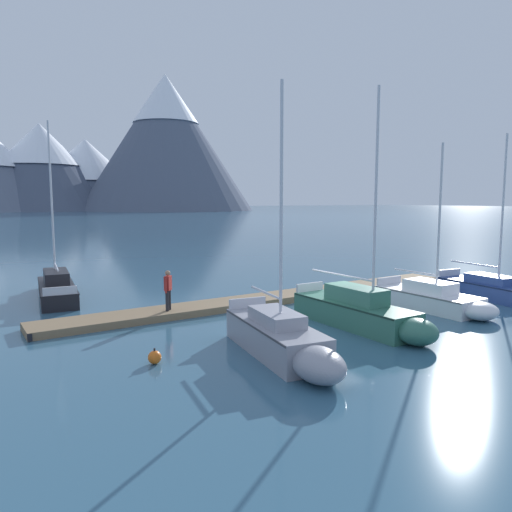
{
  "coord_description": "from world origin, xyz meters",
  "views": [
    {
      "loc": [
        -12.0,
        -15.52,
        4.89
      ],
      "look_at": [
        0.0,
        6.0,
        2.0
      ],
      "focal_mm": 33.54,
      "sensor_mm": 36.0,
      "label": 1
    }
  ],
  "objects_px": {
    "sailboat_mid_dock_port": "(362,312)",
    "mooring_buoy_channel_marker": "(155,357)",
    "sailboat_far_berth": "(498,290)",
    "sailboat_nearest_berth": "(56,287)",
    "sailboat_mid_dock_starboard": "(435,299)",
    "sailboat_second_berth": "(283,339)",
    "person_on_dock": "(168,288)"
  },
  "relations": [
    {
      "from": "sailboat_second_berth",
      "to": "sailboat_far_berth",
      "type": "bearing_deg",
      "value": 8.87
    },
    {
      "from": "sailboat_second_berth",
      "to": "mooring_buoy_channel_marker",
      "type": "relative_size",
      "value": 17.35
    },
    {
      "from": "mooring_buoy_channel_marker",
      "to": "sailboat_nearest_berth",
      "type": "bearing_deg",
      "value": 96.44
    },
    {
      "from": "sailboat_far_berth",
      "to": "mooring_buoy_channel_marker",
      "type": "relative_size",
      "value": 16.56
    },
    {
      "from": "sailboat_mid_dock_port",
      "to": "sailboat_far_berth",
      "type": "relative_size",
      "value": 1.11
    },
    {
      "from": "person_on_dock",
      "to": "mooring_buoy_channel_marker",
      "type": "height_order",
      "value": "person_on_dock"
    },
    {
      "from": "sailboat_nearest_berth",
      "to": "person_on_dock",
      "type": "xyz_separation_m",
      "value": [
        3.59,
        -6.68,
        0.71
      ]
    },
    {
      "from": "sailboat_nearest_berth",
      "to": "sailboat_far_berth",
      "type": "distance_m",
      "value": 21.95
    },
    {
      "from": "sailboat_mid_dock_starboard",
      "to": "mooring_buoy_channel_marker",
      "type": "relative_size",
      "value": 15.13
    },
    {
      "from": "sailboat_far_berth",
      "to": "person_on_dock",
      "type": "xyz_separation_m",
      "value": [
        -15.25,
        4.57,
        0.76
      ]
    },
    {
      "from": "sailboat_mid_dock_starboard",
      "to": "person_on_dock",
      "type": "relative_size",
      "value": 4.34
    },
    {
      "from": "sailboat_second_berth",
      "to": "sailboat_far_berth",
      "type": "xyz_separation_m",
      "value": [
        13.87,
        2.16,
        -0.11
      ]
    },
    {
      "from": "sailboat_second_berth",
      "to": "person_on_dock",
      "type": "bearing_deg",
      "value": 101.63
    },
    {
      "from": "sailboat_mid_dock_starboard",
      "to": "mooring_buoy_channel_marker",
      "type": "xyz_separation_m",
      "value": [
        -13.06,
        -0.79,
        -0.32
      ]
    },
    {
      "from": "sailboat_nearest_berth",
      "to": "sailboat_mid_dock_port",
      "type": "distance_m",
      "value": 15.25
    },
    {
      "from": "person_on_dock",
      "to": "sailboat_nearest_berth",
      "type": "bearing_deg",
      "value": 118.27
    },
    {
      "from": "mooring_buoy_channel_marker",
      "to": "sailboat_second_berth",
      "type": "bearing_deg",
      "value": -21.6
    },
    {
      "from": "sailboat_far_berth",
      "to": "person_on_dock",
      "type": "height_order",
      "value": "sailboat_far_berth"
    },
    {
      "from": "sailboat_mid_dock_starboard",
      "to": "sailboat_second_berth",
      "type": "bearing_deg",
      "value": -166.73
    },
    {
      "from": "sailboat_nearest_berth",
      "to": "sailboat_second_berth",
      "type": "xyz_separation_m",
      "value": [
        4.98,
        -13.41,
        0.06
      ]
    },
    {
      "from": "sailboat_nearest_berth",
      "to": "sailboat_mid_dock_starboard",
      "type": "relative_size",
      "value": 1.19
    },
    {
      "from": "sailboat_nearest_berth",
      "to": "person_on_dock",
      "type": "bearing_deg",
      "value": -61.73
    },
    {
      "from": "sailboat_nearest_berth",
      "to": "sailboat_mid_dock_starboard",
      "type": "bearing_deg",
      "value": -37.82
    },
    {
      "from": "person_on_dock",
      "to": "mooring_buoy_channel_marker",
      "type": "distance_m",
      "value": 5.85
    },
    {
      "from": "person_on_dock",
      "to": "sailboat_far_berth",
      "type": "bearing_deg",
      "value": -16.68
    },
    {
      "from": "sailboat_nearest_berth",
      "to": "mooring_buoy_channel_marker",
      "type": "relative_size",
      "value": 18.08
    },
    {
      "from": "sailboat_far_berth",
      "to": "sailboat_nearest_berth",
      "type": "bearing_deg",
      "value": 149.16
    },
    {
      "from": "sailboat_mid_dock_port",
      "to": "mooring_buoy_channel_marker",
      "type": "distance_m",
      "value": 8.13
    },
    {
      "from": "sailboat_second_berth",
      "to": "sailboat_mid_dock_port",
      "type": "height_order",
      "value": "sailboat_mid_dock_port"
    },
    {
      "from": "sailboat_nearest_berth",
      "to": "mooring_buoy_channel_marker",
      "type": "bearing_deg",
      "value": -83.56
    },
    {
      "from": "sailboat_mid_dock_port",
      "to": "person_on_dock",
      "type": "height_order",
      "value": "sailboat_mid_dock_port"
    },
    {
      "from": "sailboat_second_berth",
      "to": "sailboat_far_berth",
      "type": "distance_m",
      "value": 14.04
    }
  ]
}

